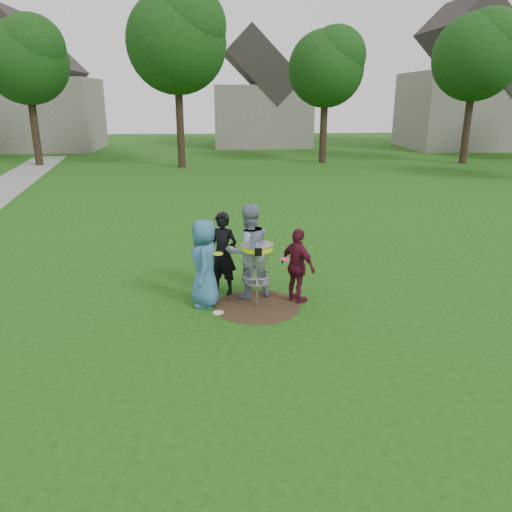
{
  "coord_description": "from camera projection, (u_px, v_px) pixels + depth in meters",
  "views": [
    {
      "loc": [
        -0.72,
        -9.52,
        4.17
      ],
      "look_at": [
        0.0,
        0.3,
        1.0
      ],
      "focal_mm": 35.0,
      "sensor_mm": 36.0,
      "label": 1
    }
  ],
  "objects": [
    {
      "name": "ground",
      "position": [
        257.0,
        306.0,
        10.36
      ],
      "size": [
        100.0,
        100.0,
        0.0
      ],
      "primitive_type": "plane",
      "color": "#19470F",
      "rests_on": "ground"
    },
    {
      "name": "player_black",
      "position": [
        223.0,
        254.0,
        10.79
      ],
      "size": [
        0.79,
        0.68,
        1.82
      ],
      "primitive_type": "imported",
      "rotation": [
        0.0,
        0.0,
        -0.46
      ],
      "color": "black",
      "rests_on": "ground"
    },
    {
      "name": "player_grey",
      "position": [
        248.0,
        251.0,
        10.58
      ],
      "size": [
        1.18,
        1.04,
        2.05
      ],
      "primitive_type": "imported",
      "rotation": [
        0.0,
        0.0,
        3.44
      ],
      "color": "gray",
      "rests_on": "ground"
    },
    {
      "name": "house_row",
      "position": [
        285.0,
        96.0,
        40.82
      ],
      "size": [
        44.5,
        10.65,
        11.62
      ],
      "color": "gray",
      "rests_on": "ground"
    },
    {
      "name": "held_discs",
      "position": [
        247.0,
        251.0,
        10.28
      ],
      "size": [
        1.6,
        0.67,
        0.3
      ],
      "color": "#FAFD1C",
      "rests_on": "ground"
    },
    {
      "name": "disc_golf_basket",
      "position": [
        257.0,
        260.0,
        10.05
      ],
      "size": [
        0.66,
        0.67,
        1.38
      ],
      "color": "#9EA0A5",
      "rests_on": "ground"
    },
    {
      "name": "dirt_patch",
      "position": [
        257.0,
        306.0,
        10.36
      ],
      "size": [
        1.8,
        1.8,
        0.01
      ],
      "primitive_type": "cylinder",
      "color": "#47331E",
      "rests_on": "ground"
    },
    {
      "name": "tree_row",
      "position": [
        237.0,
        58.0,
        28.12
      ],
      "size": [
        51.2,
        17.42,
        9.9
      ],
      "color": "#38281C",
      "rests_on": "ground"
    },
    {
      "name": "disc_on_grass",
      "position": [
        218.0,
        313.0,
        10.03
      ],
      "size": [
        0.22,
        0.22,
        0.02
      ],
      "primitive_type": "cylinder",
      "color": "white",
      "rests_on": "ground"
    },
    {
      "name": "player_blue",
      "position": [
        204.0,
        263.0,
        10.18
      ],
      "size": [
        0.62,
        0.92,
        1.83
      ],
      "primitive_type": "imported",
      "rotation": [
        0.0,
        0.0,
        -1.52
      ],
      "color": "teal",
      "rests_on": "ground"
    },
    {
      "name": "player_maroon",
      "position": [
        298.0,
        266.0,
        10.36
      ],
      "size": [
        0.86,
        0.98,
        1.59
      ],
      "primitive_type": "imported",
      "rotation": [
        0.0,
        0.0,
        2.2
      ],
      "color": "#581427",
      "rests_on": "ground"
    }
  ]
}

